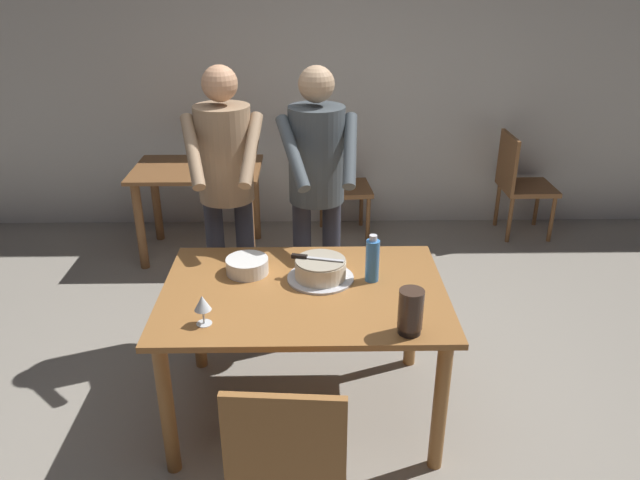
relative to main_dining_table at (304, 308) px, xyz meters
name	(u,v)px	position (x,y,z in m)	size (l,w,h in m)	color
ground_plane	(305,409)	(0.00, 0.00, -0.64)	(14.00, 14.00, 0.00)	gray
back_wall	(305,73)	(0.00, 2.69, 0.71)	(10.00, 0.12, 2.70)	beige
main_dining_table	(304,308)	(0.00, 0.00, 0.00)	(1.41, 0.98, 0.75)	#9E6633
cake_on_platter	(321,270)	(0.09, 0.11, 0.16)	(0.34, 0.34, 0.11)	silver
cake_knife	(307,257)	(0.02, 0.12, 0.23)	(0.27, 0.09, 0.02)	silver
plate_stack	(247,266)	(-0.29, 0.18, 0.15)	(0.22, 0.22, 0.08)	white
wine_glass_near	(202,304)	(-0.44, -0.31, 0.21)	(0.08, 0.08, 0.14)	silver
water_bottle	(372,260)	(0.34, 0.09, 0.23)	(0.07, 0.07, 0.25)	#387AC6
hurricane_lamp	(411,312)	(0.46, -0.39, 0.22)	(0.11, 0.11, 0.21)	black
person_cutting_cake	(317,180)	(0.07, 0.70, 0.44)	(0.46, 0.57, 1.72)	#2D2D38
person_standing_beside	(226,179)	(-0.45, 0.73, 0.44)	(0.47, 0.56, 1.72)	#2D2D38
chair_near_side	(289,459)	(-0.05, -0.86, -0.15)	(0.47, 0.47, 0.90)	#9E6633
background_table	(198,187)	(-0.86, 1.99, -0.06)	(1.00, 0.70, 0.74)	brown
background_chair_0	(336,182)	(0.26, 2.33, -0.15)	(0.47, 0.47, 0.90)	brown
background_chair_1	(520,181)	(1.85, 2.33, -0.15)	(0.44, 0.44, 0.90)	brown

